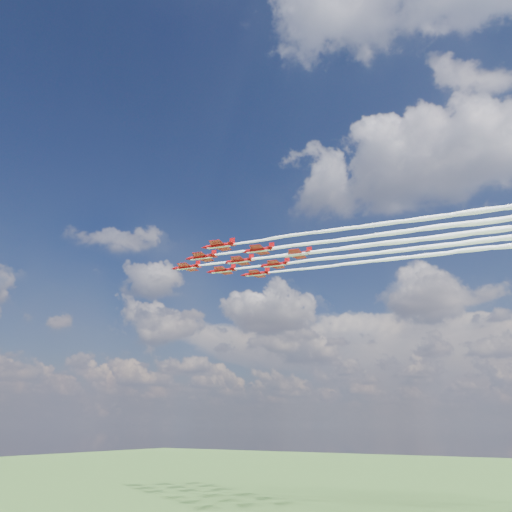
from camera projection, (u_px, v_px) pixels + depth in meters
name	position (u px, v px, depth m)	size (l,w,h in m)	color
ground	(245.00, 510.00, 141.55)	(600.00, 600.00, 0.00)	#2D511E
jet_lead	(331.00, 250.00, 150.30)	(103.96, 25.15, 2.72)	#AF090D
jet_row2_port	(359.00, 237.00, 140.28)	(103.96, 25.15, 2.72)	#AF090D
jet_row2_starb	(367.00, 254.00, 153.93)	(103.96, 25.15, 2.72)	#AF090D
jet_row3_port	(390.00, 223.00, 130.26)	(103.96, 25.15, 2.72)	#AF090D
jet_row3_centre	(396.00, 242.00, 143.91)	(103.96, 25.15, 2.72)	#AF090D
jet_row3_starb	(401.00, 258.00, 157.56)	(103.96, 25.15, 2.72)	#AF090D
jet_row4_port	(430.00, 228.00, 133.89)	(103.96, 25.15, 2.72)	#AF090D
jet_row4_starb	(432.00, 247.00, 147.54)	(103.96, 25.15, 2.72)	#AF090D
jet_tail	(468.00, 233.00, 137.51)	(103.96, 25.15, 2.72)	#AF090D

